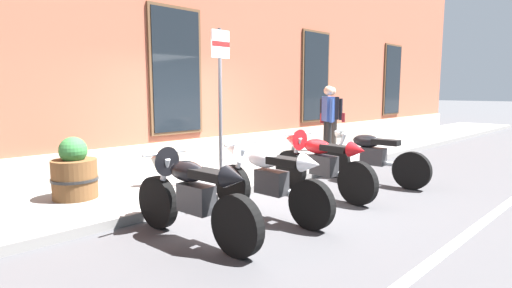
# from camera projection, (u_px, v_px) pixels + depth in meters

# --- Properties ---
(ground_plane) EXTENTS (140.00, 140.00, 0.00)m
(ground_plane) POSITION_uv_depth(u_px,v_px,m) (254.00, 193.00, 6.75)
(ground_plane) COLOR #38383A
(sidewalk) EXTENTS (33.92, 2.22, 0.13)m
(sidewalk) POSITION_uv_depth(u_px,v_px,m) (212.00, 180.00, 7.52)
(sidewalk) COLOR slate
(sidewalk) RESTS_ON ground_plane
(lane_stripe) EXTENTS (33.92, 0.12, 0.01)m
(lane_stripe) POSITION_uv_depth(u_px,v_px,m) (455.00, 244.00, 4.52)
(lane_stripe) COLOR silver
(lane_stripe) RESTS_ON ground_plane
(motorcycle_black_sport) EXTENTS (0.62, 2.03, 1.05)m
(motorcycle_black_sport) POSITION_uv_depth(u_px,v_px,m) (189.00, 191.00, 4.60)
(motorcycle_black_sport) COLOR black
(motorcycle_black_sport) RESTS_ON ground_plane
(motorcycle_white_sport) EXTENTS (0.62, 2.05, 1.05)m
(motorcycle_white_sport) POSITION_uv_depth(u_px,v_px,m) (264.00, 176.00, 5.46)
(motorcycle_white_sport) COLOR black
(motorcycle_white_sport) RESTS_ON ground_plane
(motorcycle_red_sport) EXTENTS (0.62, 2.10, 1.06)m
(motorcycle_red_sport) POSITION_uv_depth(u_px,v_px,m) (318.00, 161.00, 6.60)
(motorcycle_red_sport) COLOR black
(motorcycle_red_sport) RESTS_ON ground_plane
(motorcycle_black_naked) EXTENTS (0.62, 2.20, 0.97)m
(motorcycle_black_naked) POSITION_uv_depth(u_px,v_px,m) (370.00, 157.00, 7.48)
(motorcycle_black_naked) COLOR black
(motorcycle_black_naked) RESTS_ON ground_plane
(pedestrian_blue_top) EXTENTS (0.44, 0.58, 1.70)m
(pedestrian_blue_top) POSITION_uv_depth(u_px,v_px,m) (328.00, 116.00, 9.84)
(pedestrian_blue_top) COLOR black
(pedestrian_blue_top) RESTS_ON sidewalk
(pedestrian_dark_jacket) EXTENTS (0.44, 0.59, 1.69)m
(pedestrian_dark_jacket) POSITION_uv_depth(u_px,v_px,m) (331.00, 115.00, 10.57)
(pedestrian_dark_jacket) COLOR #38332D
(pedestrian_dark_jacket) RESTS_ON sidewalk
(parking_sign) EXTENTS (0.36, 0.07, 2.58)m
(parking_sign) POSITION_uv_depth(u_px,v_px,m) (220.00, 86.00, 6.53)
(parking_sign) COLOR #4C4C51
(parking_sign) RESTS_ON sidewalk
(barrel_planter) EXTENTS (0.67, 0.67, 0.92)m
(barrel_planter) POSITION_uv_depth(u_px,v_px,m) (74.00, 173.00, 5.94)
(barrel_planter) COLOR brown
(barrel_planter) RESTS_ON sidewalk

